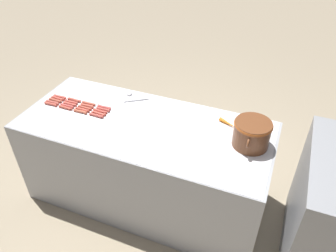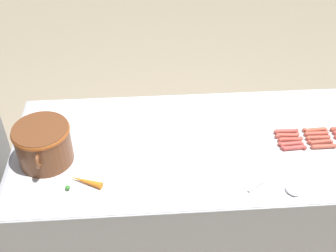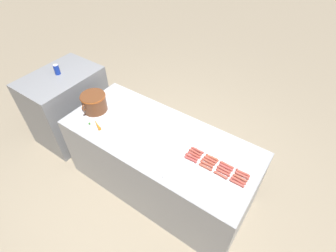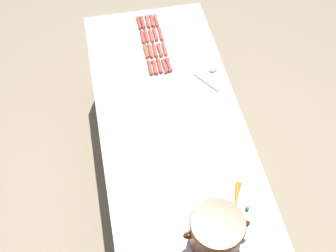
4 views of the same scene
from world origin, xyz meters
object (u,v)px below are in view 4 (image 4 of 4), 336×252
(hot_dog_12, at_px, (143,22))
(hot_dog_19, at_px, (150,68))
(hot_dog_6, at_px, (160,50))
(hot_dog_4, at_px, (152,21))
(hot_dog_13, at_px, (146,36))
(hot_dog_15, at_px, (155,67))
(hot_dog_11, at_px, (159,66))
(hot_dog_7, at_px, (165,66))
(hot_dog_2, at_px, (164,49))
(serving_spoon, at_px, (211,73))
(hot_dog_18, at_px, (146,51))
(hot_dog_5, at_px, (155,34))
(hot_dog_17, at_px, (142,37))
(hot_dog_0, at_px, (156,21))
(hot_dog_16, at_px, (139,23))
(hot_dog_1, at_px, (161,34))
(hot_dog_8, at_px, (148,22))
(hot_dog_3, at_px, (169,65))
(hot_dog_9, at_px, (151,36))
(hot_dog_14, at_px, (150,51))
(hot_dog_10, at_px, (155,51))
(bean_pot, at_px, (217,230))
(carrot, at_px, (237,197))

(hot_dog_12, bearing_deg, hot_dog_19, 86.55)
(hot_dog_6, bearing_deg, hot_dog_4, -90.28)
(hot_dog_12, xyz_separation_m, hot_dog_13, (-0.00, 0.15, 0.00))
(hot_dog_15, bearing_deg, hot_dog_11, -168.27)
(hot_dog_19, bearing_deg, hot_dog_7, 177.27)
(hot_dog_2, bearing_deg, hot_dog_7, 79.21)
(hot_dog_6, relative_size, serving_spoon, 0.55)
(hot_dog_18, bearing_deg, hot_dog_2, -179.76)
(hot_dog_5, relative_size, hot_dog_17, 1.00)
(hot_dog_17, distance_m, serving_spoon, 0.58)
(hot_dog_0, xyz_separation_m, hot_dog_16, (0.13, -0.00, 0.00))
(hot_dog_1, relative_size, hot_dog_8, 1.00)
(hot_dog_2, bearing_deg, hot_dog_6, 9.16)
(hot_dog_3, bearing_deg, hot_dog_17, -66.94)
(hot_dog_2, bearing_deg, hot_dog_3, 89.74)
(hot_dog_2, height_order, hot_dog_8, same)
(hot_dog_17, bearing_deg, hot_dog_9, 179.10)
(hot_dog_14, height_order, hot_dog_16, same)
(hot_dog_13, bearing_deg, hot_dog_11, 96.81)
(hot_dog_10, xyz_separation_m, serving_spoon, (-0.32, 0.28, -0.00))
(hot_dog_11, bearing_deg, hot_dog_6, -101.38)
(hot_dog_3, relative_size, hot_dog_17, 1.00)
(hot_dog_16, height_order, hot_dog_19, same)
(hot_dog_0, bearing_deg, hot_dog_5, 76.87)
(hot_dog_7, distance_m, hot_dog_8, 0.46)
(hot_dog_17, bearing_deg, hot_dog_15, 95.82)
(hot_dog_16, relative_size, hot_dog_18, 1.00)
(bean_pot, bearing_deg, hot_dog_4, -89.32)
(hot_dog_7, bearing_deg, hot_dog_1, -95.83)
(hot_dog_2, distance_m, carrot, 1.21)
(hot_dog_11, bearing_deg, hot_dog_1, -102.17)
(hot_dog_5, xyz_separation_m, hot_dog_6, (-0.00, 0.16, 0.00))
(hot_dog_5, relative_size, hot_dog_9, 1.00)
(hot_dog_13, bearing_deg, hot_dog_1, 178.92)
(hot_dog_15, bearing_deg, hot_dog_18, -78.67)
(hot_dog_10, bearing_deg, hot_dog_11, 91.57)
(hot_dog_1, bearing_deg, hot_dog_5, -7.25)
(hot_dog_19, bearing_deg, hot_dog_17, -90.08)
(hot_dog_6, xyz_separation_m, hot_dog_9, (0.03, -0.15, 0.00))
(hot_dog_16, distance_m, bean_pot, 1.70)
(hot_dog_1, xyz_separation_m, hot_dog_13, (0.10, -0.00, 0.00))
(hot_dog_5, xyz_separation_m, hot_dog_10, (0.03, 0.16, 0.00))
(hot_dog_0, height_order, hot_dog_5, same)
(hot_dog_11, distance_m, bean_pot, 1.24)
(hot_dog_7, xyz_separation_m, hot_dog_18, (0.10, -0.16, 0.00))
(hot_dog_8, bearing_deg, hot_dog_11, 90.23)
(hot_dog_16, bearing_deg, hot_dog_0, 179.76)
(hot_dog_5, bearing_deg, hot_dog_12, -66.02)
(hot_dog_1, relative_size, hot_dog_13, 1.00)
(hot_dog_0, xyz_separation_m, hot_dog_18, (0.13, 0.30, 0.00))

